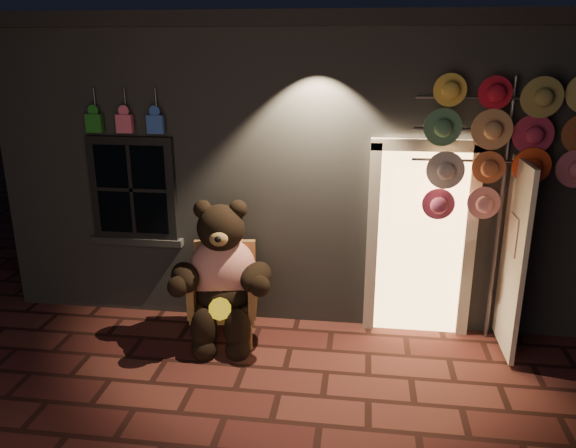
# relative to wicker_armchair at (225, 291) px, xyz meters

# --- Properties ---
(ground) EXTENTS (60.00, 60.00, 0.00)m
(ground) POSITION_rel_wicker_armchair_xyz_m (0.77, -1.06, -0.52)
(ground) COLOR brown
(ground) RESTS_ON ground
(shop_building) EXTENTS (7.30, 5.95, 3.51)m
(shop_building) POSITION_rel_wicker_armchair_xyz_m (0.77, 2.93, 1.22)
(shop_building) COLOR slate
(shop_building) RESTS_ON ground
(wicker_armchair) EXTENTS (0.80, 0.74, 1.04)m
(wicker_armchair) POSITION_rel_wicker_armchair_xyz_m (0.00, 0.00, 0.00)
(wicker_armchair) COLOR #AA7541
(wicker_armchair) RESTS_ON ground
(teddy_bear) EXTENTS (1.17, 0.98, 1.63)m
(teddy_bear) POSITION_rel_wicker_armchair_xyz_m (0.01, -0.13, 0.24)
(teddy_bear) COLOR red
(teddy_bear) RESTS_ON ground
(hat_rack) EXTENTS (1.74, 0.22, 2.85)m
(hat_rack) POSITION_rel_wicker_armchair_xyz_m (2.83, 0.21, 1.67)
(hat_rack) COLOR #59595E
(hat_rack) RESTS_ON ground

